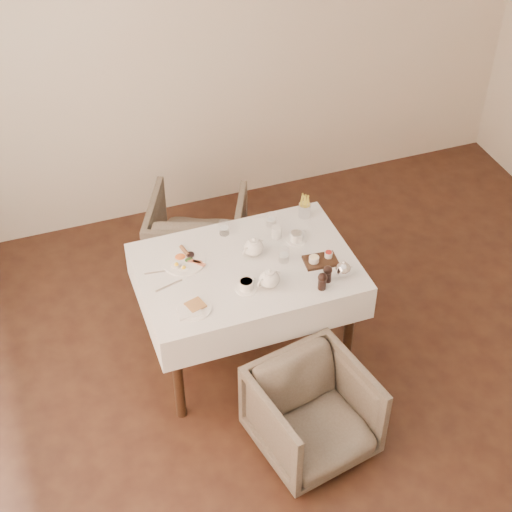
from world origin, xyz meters
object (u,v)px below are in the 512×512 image
object	(u,v)px
armchair_far	(198,237)
teapot_centre	(254,246)
table	(247,280)
breakfast_plate	(184,261)
armchair_near	(313,414)

from	to	relation	value
armchair_far	teapot_centre	distance (m)	0.97
table	teapot_centre	distance (m)	0.21
table	breakfast_plate	xyz separation A→B (m)	(-0.34, 0.16, 0.13)
armchair_near	armchair_far	bearing A→B (deg)	84.40
breakfast_plate	armchair_near	bearing A→B (deg)	-50.98
armchair_far	breakfast_plate	distance (m)	0.91
teapot_centre	armchair_near	bearing A→B (deg)	-112.44
teapot_centre	table	bearing A→B (deg)	-156.99
table	armchair_near	size ratio (longest dim) A/B	2.05
armchair_near	breakfast_plate	world-z (taller)	breakfast_plate
breakfast_plate	teapot_centre	world-z (taller)	teapot_centre
armchair_near	teapot_centre	bearing A→B (deg)	81.09
armchair_far	breakfast_plate	xyz separation A→B (m)	(-0.28, -0.74, 0.46)
table	breakfast_plate	world-z (taller)	breakfast_plate
armchair_near	table	bearing A→B (deg)	86.41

